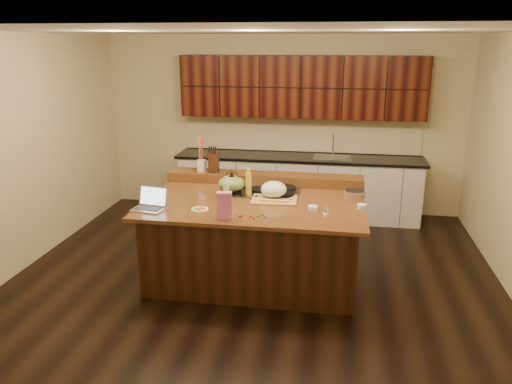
# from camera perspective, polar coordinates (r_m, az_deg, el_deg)

# --- Properties ---
(room) EXTENTS (5.52, 5.02, 2.72)m
(room) POSITION_cam_1_polar(r_m,az_deg,el_deg) (5.38, -0.09, 3.41)
(room) COLOR black
(room) RESTS_ON ground
(island) EXTENTS (2.40, 1.60, 0.92)m
(island) POSITION_cam_1_polar(r_m,az_deg,el_deg) (5.65, -0.08, -5.35)
(island) COLOR black
(island) RESTS_ON ground
(back_ledge) EXTENTS (2.40, 0.30, 0.12)m
(back_ledge) POSITION_cam_1_polar(r_m,az_deg,el_deg) (6.14, 1.00, 1.57)
(back_ledge) COLOR black
(back_ledge) RESTS_ON island
(cooktop) EXTENTS (0.92, 0.52, 0.05)m
(cooktop) POSITION_cam_1_polar(r_m,az_deg,el_deg) (5.77, 0.41, 0.10)
(cooktop) COLOR gray
(cooktop) RESTS_ON island
(back_counter) EXTENTS (3.70, 0.66, 2.40)m
(back_counter) POSITION_cam_1_polar(r_m,az_deg,el_deg) (7.58, 4.97, 4.52)
(back_counter) COLOR silver
(back_counter) RESTS_ON ground
(kettle) EXTENTS (0.25, 0.25, 0.17)m
(kettle) POSITION_cam_1_polar(r_m,az_deg,el_deg) (5.67, -2.79, 0.99)
(kettle) COLOR black
(kettle) RESTS_ON cooktop
(green_bowl) EXTENTS (0.40, 0.40, 0.17)m
(green_bowl) POSITION_cam_1_polar(r_m,az_deg,el_deg) (5.67, -2.79, 0.97)
(green_bowl) COLOR olive
(green_bowl) RESTS_ON cooktop
(laptop) EXTENTS (0.36, 0.30, 0.22)m
(laptop) POSITION_cam_1_polar(r_m,az_deg,el_deg) (5.33, -11.94, -1.25)
(laptop) COLOR #B7B7BC
(laptop) RESTS_ON island
(oil_bottle) EXTENTS (0.09, 0.09, 0.27)m
(oil_bottle) POSITION_cam_1_polar(r_m,az_deg,el_deg) (5.62, -0.87, 0.91)
(oil_bottle) COLOR gold
(oil_bottle) RESTS_ON island
(vinegar_bottle) EXTENTS (0.08, 0.08, 0.25)m
(vinegar_bottle) POSITION_cam_1_polar(r_m,az_deg,el_deg) (5.38, -3.43, 0.01)
(vinegar_bottle) COLOR silver
(vinegar_bottle) RESTS_ON island
(wooden_tray) EXTENTS (0.50, 0.40, 0.20)m
(wooden_tray) POSITION_cam_1_polar(r_m,az_deg,el_deg) (5.50, 2.05, 0.04)
(wooden_tray) COLOR tan
(wooden_tray) RESTS_ON island
(ramekin_a) EXTENTS (0.12, 0.12, 0.04)m
(ramekin_a) POSITION_cam_1_polar(r_m,az_deg,el_deg) (5.21, 6.52, -1.83)
(ramekin_a) COLOR white
(ramekin_a) RESTS_ON island
(ramekin_b) EXTENTS (0.13, 0.13, 0.04)m
(ramekin_b) POSITION_cam_1_polar(r_m,az_deg,el_deg) (5.60, 11.91, -0.74)
(ramekin_b) COLOR white
(ramekin_b) RESTS_ON island
(ramekin_c) EXTENTS (0.12, 0.12, 0.04)m
(ramekin_c) POSITION_cam_1_polar(r_m,az_deg,el_deg) (5.35, 12.01, -1.61)
(ramekin_c) COLOR white
(ramekin_c) RESTS_ON island
(strainer_bowl) EXTENTS (0.26, 0.26, 0.09)m
(strainer_bowl) POSITION_cam_1_polar(r_m,az_deg,el_deg) (5.61, 11.21, -0.42)
(strainer_bowl) COLOR #996B3F
(strainer_bowl) RESTS_ON island
(kitchen_timer) EXTENTS (0.09, 0.09, 0.07)m
(kitchen_timer) POSITION_cam_1_polar(r_m,az_deg,el_deg) (5.18, 7.97, -1.86)
(kitchen_timer) COLOR silver
(kitchen_timer) RESTS_ON island
(pink_bag) EXTENTS (0.16, 0.10, 0.28)m
(pink_bag) POSITION_cam_1_polar(r_m,az_deg,el_deg) (4.89, -3.64, -1.57)
(pink_bag) COLOR pink
(pink_bag) RESTS_ON island
(candy_plate) EXTENTS (0.21, 0.21, 0.01)m
(candy_plate) POSITION_cam_1_polar(r_m,az_deg,el_deg) (5.22, -6.44, -1.96)
(candy_plate) COLOR white
(candy_plate) RESTS_ON island
(package_box) EXTENTS (0.11, 0.10, 0.13)m
(package_box) POSITION_cam_1_polar(r_m,az_deg,el_deg) (5.61, -12.09, -0.30)
(package_box) COLOR #F0C654
(package_box) RESTS_ON island
(utensil_crock) EXTENTS (0.12, 0.12, 0.14)m
(utensil_crock) POSITION_cam_1_polar(r_m,az_deg,el_deg) (6.27, -6.23, 3.03)
(utensil_crock) COLOR white
(utensil_crock) RESTS_ON back_ledge
(knife_block) EXTENTS (0.15, 0.21, 0.24)m
(knife_block) POSITION_cam_1_polar(r_m,az_deg,el_deg) (6.22, -4.85, 3.43)
(knife_block) COLOR black
(knife_block) RESTS_ON back_ledge
(gumdrop_0) EXTENTS (0.02, 0.02, 0.02)m
(gumdrop_0) POSITION_cam_1_polar(r_m,az_deg,el_deg) (4.92, -0.27, -3.02)
(gumdrop_0) COLOR red
(gumdrop_0) RESTS_ON island
(gumdrop_1) EXTENTS (0.02, 0.02, 0.02)m
(gumdrop_1) POSITION_cam_1_polar(r_m,az_deg,el_deg) (4.97, 0.22, -2.80)
(gumdrop_1) COLOR #198C26
(gumdrop_1) RESTS_ON island
(gumdrop_2) EXTENTS (0.02, 0.02, 0.02)m
(gumdrop_2) POSITION_cam_1_polar(r_m,az_deg,el_deg) (5.04, -3.14, -2.55)
(gumdrop_2) COLOR red
(gumdrop_2) RESTS_ON island
(gumdrop_3) EXTENTS (0.02, 0.02, 0.02)m
(gumdrop_3) POSITION_cam_1_polar(r_m,az_deg,el_deg) (4.95, 1.01, -2.89)
(gumdrop_3) COLOR #198C26
(gumdrop_3) RESTS_ON island
(gumdrop_4) EXTENTS (0.02, 0.02, 0.02)m
(gumdrop_4) POSITION_cam_1_polar(r_m,az_deg,el_deg) (5.04, -2.36, -2.53)
(gumdrop_4) COLOR red
(gumdrop_4) RESTS_ON island
(gumdrop_5) EXTENTS (0.02, 0.02, 0.02)m
(gumdrop_5) POSITION_cam_1_polar(r_m,az_deg,el_deg) (5.01, 0.68, -2.63)
(gumdrop_5) COLOR #198C26
(gumdrop_5) RESTS_ON island
(gumdrop_6) EXTENTS (0.02, 0.02, 0.02)m
(gumdrop_6) POSITION_cam_1_polar(r_m,az_deg,el_deg) (4.98, -1.85, -2.80)
(gumdrop_6) COLOR red
(gumdrop_6) RESTS_ON island
(gumdrop_7) EXTENTS (0.02, 0.02, 0.02)m
(gumdrop_7) POSITION_cam_1_polar(r_m,az_deg,el_deg) (5.00, -1.67, -2.71)
(gumdrop_7) COLOR #198C26
(gumdrop_7) RESTS_ON island
(gumdrop_8) EXTENTS (0.02, 0.02, 0.02)m
(gumdrop_8) POSITION_cam_1_polar(r_m,az_deg,el_deg) (4.97, -0.63, -2.80)
(gumdrop_8) COLOR red
(gumdrop_8) RESTS_ON island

